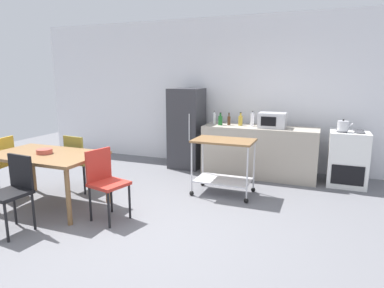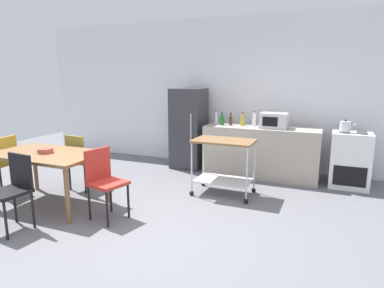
# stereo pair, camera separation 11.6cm
# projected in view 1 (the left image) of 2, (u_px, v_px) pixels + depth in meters

# --- Properties ---
(ground_plane) EXTENTS (12.00, 12.00, 0.00)m
(ground_plane) POSITION_uv_depth(u_px,v_px,m) (144.00, 226.00, 4.02)
(ground_plane) COLOR slate
(back_wall) EXTENTS (8.40, 0.12, 2.90)m
(back_wall) POSITION_uv_depth(u_px,v_px,m) (222.00, 93.00, 6.65)
(back_wall) COLOR white
(back_wall) RESTS_ON ground_plane
(kitchen_counter) EXTENTS (2.00, 0.64, 0.90)m
(kitchen_counter) POSITION_uv_depth(u_px,v_px,m) (259.00, 152.00, 5.98)
(kitchen_counter) COLOR #A89E8E
(kitchen_counter) RESTS_ON ground_plane
(dining_table) EXTENTS (1.50, 0.90, 0.75)m
(dining_table) POSITION_uv_depth(u_px,v_px,m) (46.00, 159.00, 4.54)
(dining_table) COLOR brown
(dining_table) RESTS_ON ground_plane
(chair_red) EXTENTS (0.48, 0.48, 0.89)m
(chair_red) POSITION_uv_depth(u_px,v_px,m) (105.00, 179.00, 4.15)
(chair_red) COLOR #B72D23
(chair_red) RESTS_ON ground_plane
(chair_olive) EXTENTS (0.44, 0.44, 0.89)m
(chair_olive) POSITION_uv_depth(u_px,v_px,m) (80.00, 159.00, 5.18)
(chair_olive) COLOR olive
(chair_olive) RESTS_ON ground_plane
(chair_black) EXTENTS (0.43, 0.43, 0.89)m
(chair_black) POSITION_uv_depth(u_px,v_px,m) (13.00, 188.00, 3.82)
(chair_black) COLOR black
(chair_black) RESTS_ON ground_plane
(stove_oven) EXTENTS (0.60, 0.61, 0.92)m
(stove_oven) POSITION_uv_depth(u_px,v_px,m) (348.00, 158.00, 5.48)
(stove_oven) COLOR white
(stove_oven) RESTS_ON ground_plane
(refrigerator) EXTENTS (0.60, 0.63, 1.55)m
(refrigerator) POSITION_uv_depth(u_px,v_px,m) (187.00, 128.00, 6.53)
(refrigerator) COLOR #333338
(refrigerator) RESTS_ON ground_plane
(kitchen_cart) EXTENTS (0.91, 0.57, 0.85)m
(kitchen_cart) POSITION_uv_depth(u_px,v_px,m) (223.00, 158.00, 5.03)
(kitchen_cart) COLOR brown
(kitchen_cart) RESTS_ON ground_plane
(bottle_soda) EXTENTS (0.06, 0.06, 0.24)m
(bottle_soda) POSITION_uv_depth(u_px,v_px,m) (214.00, 118.00, 6.23)
(bottle_soda) COLOR silver
(bottle_soda) RESTS_ON kitchen_counter
(bottle_wine) EXTENTS (0.08, 0.08, 0.23)m
(bottle_wine) POSITION_uv_depth(u_px,v_px,m) (220.00, 120.00, 6.09)
(bottle_wine) COLOR #1E6628
(bottle_wine) RESTS_ON kitchen_counter
(bottle_vinegar) EXTENTS (0.06, 0.06, 0.23)m
(bottle_vinegar) POSITION_uv_depth(u_px,v_px,m) (229.00, 120.00, 6.08)
(bottle_vinegar) COLOR #4C2D19
(bottle_vinegar) RESTS_ON kitchen_counter
(bottle_soy_sauce) EXTENTS (0.08, 0.08, 0.24)m
(bottle_soy_sauce) POSITION_uv_depth(u_px,v_px,m) (240.00, 120.00, 6.03)
(bottle_soy_sauce) COLOR gold
(bottle_soy_sauce) RESTS_ON kitchen_counter
(bottle_olive_oil) EXTENTS (0.06, 0.06, 0.27)m
(bottle_olive_oil) POSITION_uv_depth(u_px,v_px,m) (252.00, 120.00, 5.94)
(bottle_olive_oil) COLOR silver
(bottle_olive_oil) RESTS_ON kitchen_counter
(microwave) EXTENTS (0.46, 0.35, 0.26)m
(microwave) POSITION_uv_depth(u_px,v_px,m) (272.00, 120.00, 5.77)
(microwave) COLOR silver
(microwave) RESTS_ON kitchen_counter
(fruit_bowl) EXTENTS (0.21, 0.21, 0.06)m
(fruit_bowl) POSITION_uv_depth(u_px,v_px,m) (44.00, 151.00, 4.51)
(fruit_bowl) COLOR #B24C3F
(fruit_bowl) RESTS_ON dining_table
(kettle) EXTENTS (0.24, 0.17, 0.19)m
(kettle) POSITION_uv_depth(u_px,v_px,m) (343.00, 126.00, 5.32)
(kettle) COLOR silver
(kettle) RESTS_ON stove_oven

